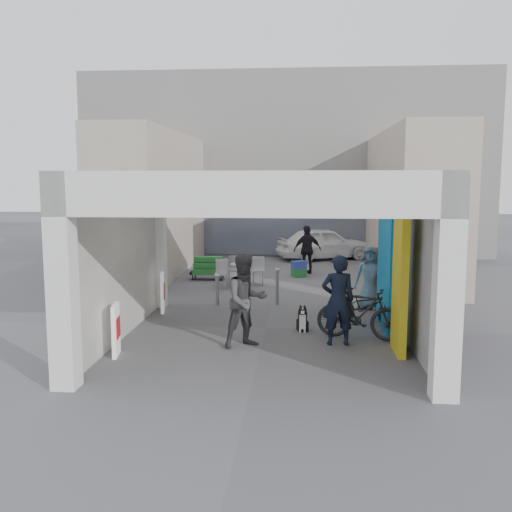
# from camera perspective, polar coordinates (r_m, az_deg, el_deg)

# --- Properties ---
(ground) EXTENTS (90.00, 90.00, 0.00)m
(ground) POSITION_cam_1_polar(r_m,az_deg,el_deg) (13.11, 1.01, -7.23)
(ground) COLOR #545459
(ground) RESTS_ON ground
(arcade_canopy) EXTENTS (6.40, 6.45, 6.40)m
(arcade_canopy) POSITION_cam_1_polar(r_m,az_deg,el_deg) (11.87, 3.39, 2.50)
(arcade_canopy) COLOR silver
(arcade_canopy) RESTS_ON ground
(far_building) EXTENTS (18.00, 4.08, 8.00)m
(far_building) POSITION_cam_1_polar(r_m,az_deg,el_deg) (26.66, 3.00, 9.00)
(far_building) COLOR silver
(far_building) RESTS_ON ground
(plaza_bldg_left) EXTENTS (2.00, 9.00, 5.00)m
(plaza_bldg_left) POSITION_cam_1_polar(r_m,az_deg,el_deg) (20.85, -10.10, 5.16)
(plaza_bldg_left) COLOR #ADA08F
(plaza_bldg_left) RESTS_ON ground
(plaza_bldg_right) EXTENTS (2.00, 9.00, 5.00)m
(plaza_bldg_right) POSITION_cam_1_polar(r_m,az_deg,el_deg) (20.50, 15.13, 4.98)
(plaza_bldg_right) COLOR #ADA08F
(plaza_bldg_right) RESTS_ON ground
(bollard_left) EXTENTS (0.09, 0.09, 0.81)m
(bollard_left) POSITION_cam_1_polar(r_m,az_deg,el_deg) (15.45, -3.89, -3.41)
(bollard_left) COLOR gray
(bollard_left) RESTS_ON ground
(bollard_center) EXTENTS (0.09, 0.09, 0.98)m
(bollard_center) POSITION_cam_1_polar(r_m,az_deg,el_deg) (15.37, 2.13, -3.13)
(bollard_center) COLOR gray
(bollard_center) RESTS_ON ground
(bollard_right) EXTENTS (0.09, 0.09, 0.83)m
(bollard_right) POSITION_cam_1_polar(r_m,az_deg,el_deg) (15.24, 7.97, -3.58)
(bollard_right) COLOR gray
(bollard_right) RESTS_ON ground
(advert_board_near) EXTENTS (0.18, 0.56, 1.00)m
(advert_board_near) POSITION_cam_1_polar(r_m,az_deg,el_deg) (11.35, -13.83, -7.18)
(advert_board_near) COLOR white
(advert_board_near) RESTS_ON ground
(advert_board_far) EXTENTS (0.20, 0.55, 1.00)m
(advert_board_far) POSITION_cam_1_polar(r_m,az_deg,el_deg) (14.77, -9.33, -3.61)
(advert_board_far) COLOR white
(advert_board_far) RESTS_ON ground
(cafe_set) EXTENTS (1.48, 1.19, 0.89)m
(cafe_set) POSITION_cam_1_polar(r_m,az_deg,el_deg) (18.19, -1.78, -2.00)
(cafe_set) COLOR #A8A8AD
(cafe_set) RESTS_ON ground
(produce_stand) EXTENTS (1.16, 0.63, 0.76)m
(produce_stand) POSITION_cam_1_polar(r_m,az_deg,el_deg) (19.37, -4.83, -1.47)
(produce_stand) COLOR black
(produce_stand) RESTS_ON ground
(crate_stack) EXTENTS (0.55, 0.51, 0.56)m
(crate_stack) POSITION_cam_1_polar(r_m,az_deg,el_deg) (19.88, 4.30, -1.29)
(crate_stack) COLOR #1A5D22
(crate_stack) RESTS_ON ground
(border_collie) EXTENTS (0.23, 0.45, 0.62)m
(border_collie) POSITION_cam_1_polar(r_m,az_deg,el_deg) (12.83, 4.67, -6.46)
(border_collie) COLOR black
(border_collie) RESTS_ON ground
(man_with_dog) EXTENTS (0.72, 0.52, 1.87)m
(man_with_dog) POSITION_cam_1_polar(r_m,az_deg,el_deg) (11.74, 8.20, -4.39)
(man_with_dog) COLOR black
(man_with_dog) RESTS_ON ground
(man_back_turned) EXTENTS (1.16, 1.09, 1.89)m
(man_back_turned) POSITION_cam_1_polar(r_m,az_deg,el_deg) (11.51, -1.00, -4.49)
(man_back_turned) COLOR #3D3D3F
(man_back_turned) RESTS_ON ground
(man_elderly) EXTENTS (0.93, 0.74, 1.67)m
(man_elderly) POSITION_cam_1_polar(r_m,az_deg,el_deg) (15.17, 11.38, -2.10)
(man_elderly) COLOR teal
(man_elderly) RESTS_ON ground
(man_crates) EXTENTS (1.10, 0.70, 1.73)m
(man_crates) POSITION_cam_1_polar(r_m,az_deg,el_deg) (20.49, 5.16, 0.63)
(man_crates) COLOR black
(man_crates) RESTS_ON ground
(bicycle_front) EXTENTS (1.87, 1.32, 0.93)m
(bicycle_front) POSITION_cam_1_polar(r_m,az_deg,el_deg) (13.56, 10.94, -4.83)
(bicycle_front) COLOR black
(bicycle_front) RESTS_ON ground
(bicycle_rear) EXTENTS (1.94, 0.96, 1.12)m
(bicycle_rear) POSITION_cam_1_polar(r_m,az_deg,el_deg) (12.31, 10.39, -5.65)
(bicycle_rear) COLOR black
(bicycle_rear) RESTS_ON ground
(white_van) EXTENTS (4.29, 3.01, 1.36)m
(white_van) POSITION_cam_1_polar(r_m,az_deg,el_deg) (24.31, 6.82, 1.26)
(white_van) COLOR white
(white_van) RESTS_ON ground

